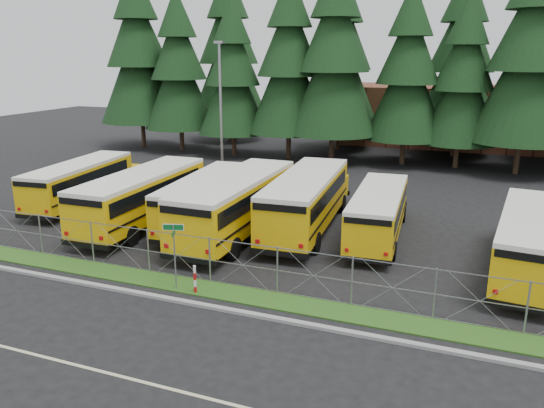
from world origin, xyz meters
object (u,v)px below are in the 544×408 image
Objects in this scene: bus_3 at (209,200)px; bus_5 at (308,202)px; bus_6 at (379,214)px; striped_bollard at (195,280)px; bus_2 at (146,198)px; bus_4 at (240,205)px; light_standard at (221,107)px; street_sign at (174,243)px; bus_0 at (83,183)px; bus_east at (529,243)px.

bus_3 is 0.89× the size of bus_5.
striped_bollard is (-5.60, -9.30, -0.71)m from bus_6.
bus_4 is (5.57, 0.36, 0.07)m from bus_2.
bus_2 is 12.08m from light_standard.
street_sign reaches higher than bus_3.
bus_0 is 15.20m from street_sign.
light_standard is at bearing 156.67° from bus_east.
bus_east reaches higher than bus_6.
light_standard reaches higher than bus_2.
bus_5 is 9.88× the size of striped_bollard.
bus_east is at bearing -21.55° from bus_6.
street_sign is at bearing -69.25° from light_standard.
bus_6 is (9.26, 1.02, -0.08)m from bus_3.
bus_3 is 1.06× the size of bus_6.
bus_2 is (6.12, -2.11, 0.16)m from bus_0.
light_standard is at bearing 93.44° from bus_2.
bus_4 is 10.05× the size of striped_bollard.
light_standard reaches higher than bus_east.
light_standard is (-20.33, 11.31, 4.11)m from bus_east.
bus_2 reaches higher than bus_6.
bus_6 is at bearing -34.01° from light_standard.
bus_east is (13.86, -0.30, -0.19)m from bus_4.
bus_0 is 11.82m from bus_4.
bus_5 reaches higher than bus_2.
street_sign is (12.17, -9.08, 0.67)m from bus_0.
street_sign is at bearing -109.76° from bus_5.
light_standard is (-0.90, 11.37, 3.99)m from bus_2.
striped_bollard is (13.06, -9.12, -0.76)m from bus_0.
bus_4 is at bearing -26.40° from bus_3.
street_sign is 1.69m from striped_bollard.
light_standard reaches higher than bus_4.
bus_0 is 18.66m from bus_6.
light_standard is at bearing 142.42° from bus_6.
street_sign is (0.48, -7.33, 0.45)m from bus_4.
street_sign is (6.04, -6.97, 0.52)m from bus_2.
striped_bollard is (0.90, -0.04, -1.43)m from street_sign.
bus_4 is at bearing -151.44° from bus_5.
bus_5 is at bearing 13.99° from bus_2.
bus_2 is 9.64× the size of striped_bollard.
bus_0 is 0.90× the size of bus_2.
bus_0 is 0.86× the size of bus_4.
striped_bollard is 20.57m from light_standard.
bus_4 reaches higher than bus_east.
striped_bollard is (6.94, -7.01, -0.92)m from bus_2.
bus_4 is 7.36m from street_sign.
bus_0 is 6.48m from bus_2.
bus_4 is 1.02× the size of bus_5.
bus_4 is (2.28, -0.91, 0.19)m from bus_3.
street_sign is at bearing -146.54° from bus_east.
bus_5 is at bearing 79.44° from striped_bollard.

